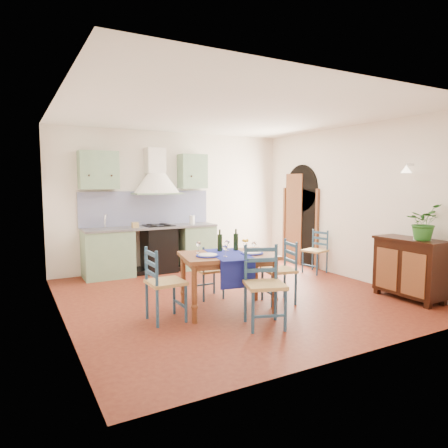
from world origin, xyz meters
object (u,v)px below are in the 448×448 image
(dining_table, at_px, (228,260))
(sideboard, at_px, (410,266))
(chair_near, at_px, (264,285))
(potted_plant, at_px, (423,222))

(dining_table, height_order, sideboard, dining_table)
(chair_near, bearing_deg, dining_table, 98.37)
(dining_table, bearing_deg, potted_plant, -21.19)
(chair_near, bearing_deg, sideboard, -2.57)
(dining_table, bearing_deg, chair_near, -81.63)
(chair_near, distance_m, sideboard, 2.59)
(dining_table, relative_size, potted_plant, 2.63)
(sideboard, distance_m, potted_plant, 0.72)
(dining_table, distance_m, sideboard, 2.83)
(potted_plant, bearing_deg, sideboard, 83.54)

